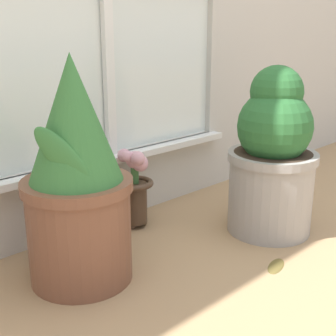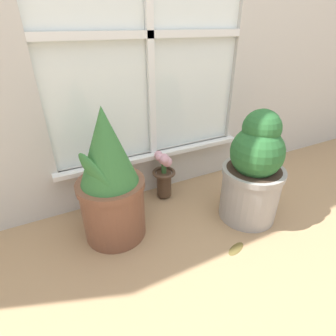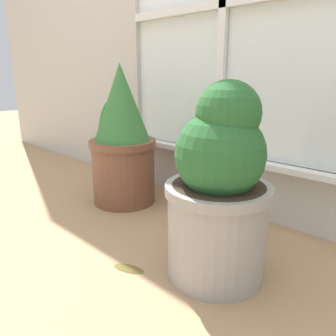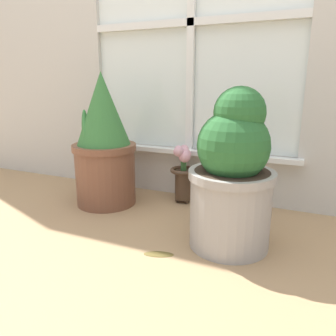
# 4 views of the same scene
# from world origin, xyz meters

# --- Properties ---
(ground_plane) EXTENTS (10.00, 10.00, 0.00)m
(ground_plane) POSITION_xyz_m (0.00, 0.00, 0.00)
(ground_plane) COLOR tan
(potted_plant_left) EXTENTS (0.32, 0.32, 0.66)m
(potted_plant_left) POSITION_xyz_m (-0.34, 0.33, 0.31)
(potted_plant_left) COLOR brown
(potted_plant_left) RESTS_ON ground_plane
(potted_plant_right) EXTENTS (0.32, 0.32, 0.59)m
(potted_plant_right) POSITION_xyz_m (0.34, 0.14, 0.28)
(potted_plant_right) COLOR #9E9993
(potted_plant_right) RESTS_ON ground_plane
(flower_vase) EXTENTS (0.14, 0.14, 0.30)m
(flower_vase) POSITION_xyz_m (0.01, 0.50, 0.17)
(flower_vase) COLOR #473323
(flower_vase) RESTS_ON ground_plane
(fallen_leaf) EXTENTS (0.12, 0.08, 0.01)m
(fallen_leaf) POSITION_xyz_m (0.13, -0.03, 0.00)
(fallen_leaf) COLOR brown
(fallen_leaf) RESTS_ON ground_plane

